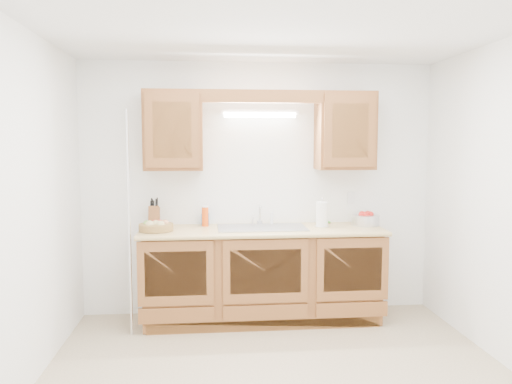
{
  "coord_description": "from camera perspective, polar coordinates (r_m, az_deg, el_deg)",
  "views": [
    {
      "loc": [
        -0.5,
        -3.47,
        1.7
      ],
      "look_at": [
        -0.09,
        0.85,
        1.28
      ],
      "focal_mm": 35.0,
      "sensor_mm": 36.0,
      "label": 1
    }
  ],
  "objects": [
    {
      "name": "valance",
      "position": [
        4.71,
        0.73,
        10.88
      ],
      "size": [
        2.2,
        0.05,
        0.12
      ],
      "primitive_type": "cube",
      "color": "brown",
      "rests_on": "room"
    },
    {
      "name": "countertop",
      "position": [
        4.75,
        0.71,
        -4.42
      ],
      "size": [
        2.3,
        0.63,
        0.04
      ],
      "primitive_type": "cube",
      "color": "tan",
      "rests_on": "base_cabinets"
    },
    {
      "name": "upper_cabinet_left",
      "position": [
        4.82,
        -9.41,
        6.93
      ],
      "size": [
        0.55,
        0.33,
        0.75
      ],
      "primitive_type": "cube",
      "color": "brown",
      "rests_on": "room"
    },
    {
      "name": "fluorescent_fixture",
      "position": [
        4.92,
        0.44,
        8.98
      ],
      "size": [
        0.76,
        0.08,
        0.08
      ],
      "color": "white",
      "rests_on": "room"
    },
    {
      "name": "outlet_plate",
      "position": [
        5.2,
        10.82,
        -0.66
      ],
      "size": [
        0.08,
        0.01,
        0.12
      ],
      "primitive_type": "cube",
      "color": "white",
      "rests_on": "room"
    },
    {
      "name": "knife_block",
      "position": [
        4.9,
        -11.56,
        -2.74
      ],
      "size": [
        0.1,
        0.17,
        0.29
      ],
      "rotation": [
        0.0,
        0.0,
        -0.01
      ],
      "color": "brown",
      "rests_on": "countertop"
    },
    {
      "name": "fruit_basket",
      "position": [
        4.7,
        -11.35,
        -3.85
      ],
      "size": [
        0.38,
        0.38,
        0.1
      ],
      "rotation": [
        0.0,
        0.0,
        -0.26
      ],
      "color": "#B18647",
      "rests_on": "countertop"
    },
    {
      "name": "upper_cabinet_right",
      "position": [
        4.99,
        10.13,
        6.87
      ],
      "size": [
        0.55,
        0.33,
        0.75
      ],
      "primitive_type": "cube",
      "color": "brown",
      "rests_on": "room"
    },
    {
      "name": "room",
      "position": [
        3.53,
        2.78,
        -1.79
      ],
      "size": [
        3.52,
        3.5,
        2.5
      ],
      "color": "#C8B490",
      "rests_on": "ground"
    },
    {
      "name": "sink",
      "position": [
        4.78,
        0.69,
        -4.99
      ],
      "size": [
        0.84,
        0.46,
        0.36
      ],
      "color": "#9E9EA3",
      "rests_on": "countertop"
    },
    {
      "name": "orange_canister",
      "position": [
        4.89,
        -5.83,
        -2.74
      ],
      "size": [
        0.08,
        0.08,
        0.2
      ],
      "rotation": [
        0.0,
        0.0,
        0.37
      ],
      "color": "#F34E0D",
      "rests_on": "countertop"
    },
    {
      "name": "sponge",
      "position": [
        5.1,
        7.89,
        -3.47
      ],
      "size": [
        0.1,
        0.07,
        0.02
      ],
      "rotation": [
        0.0,
        0.0,
        0.11
      ],
      "color": "#CC333F",
      "rests_on": "countertop"
    },
    {
      "name": "apple_bowl",
      "position": [
        5.03,
        12.39,
        -3.05
      ],
      "size": [
        0.36,
        0.36,
        0.14
      ],
      "rotation": [
        0.0,
        0.0,
        -0.39
      ],
      "color": "silver",
      "rests_on": "countertop"
    },
    {
      "name": "paper_towel",
      "position": [
        4.85,
        7.57,
        -2.59
      ],
      "size": [
        0.14,
        0.14,
        0.29
      ],
      "rotation": [
        0.0,
        0.0,
        0.06
      ],
      "color": "silver",
      "rests_on": "countertop"
    },
    {
      "name": "wire_shelf_pole",
      "position": [
        4.51,
        -14.29,
        -3.57
      ],
      "size": [
        0.03,
        0.03,
        2.0
      ],
      "primitive_type": "cylinder",
      "color": "silver",
      "rests_on": "ground"
    },
    {
      "name": "soap_bottle",
      "position": [
        4.96,
        -5.82,
        -2.83
      ],
      "size": [
        0.07,
        0.08,
        0.16
      ],
      "primitive_type": "imported",
      "rotation": [
        0.0,
        0.0,
        -0.01
      ],
      "color": "blue",
      "rests_on": "countertop"
    },
    {
      "name": "base_cabinets",
      "position": [
        4.86,
        0.69,
        -9.5
      ],
      "size": [
        2.2,
        0.6,
        0.86
      ],
      "primitive_type": "cube",
      "color": "brown",
      "rests_on": "ground"
    }
  ]
}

